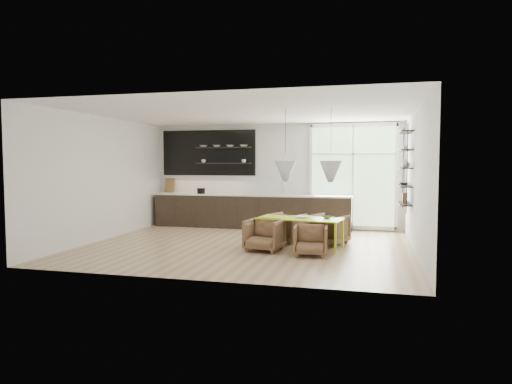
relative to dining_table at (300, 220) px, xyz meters
name	(u,v)px	position (x,y,z in m)	size (l,w,h in m)	color
room	(282,178)	(-0.58, 1.05, 0.86)	(7.02, 6.01, 2.91)	tan
kitchen_run	(248,206)	(-1.86, 2.64, 0.00)	(5.54, 0.69, 2.75)	black
right_shelving	(405,170)	(2.20, 1.12, 1.05)	(0.26, 1.22, 1.90)	black
dining_table	(300,220)	(0.00, 0.00, 0.00)	(1.86, 1.04, 0.65)	#AFD113
armchair_back_left	(286,227)	(-0.41, 0.69, -0.27)	(0.71, 0.73, 0.66)	brown
armchair_back_right	(329,229)	(0.57, 0.63, -0.27)	(0.72, 0.74, 0.67)	brown
armchair_front_left	(264,235)	(-0.66, -0.49, -0.27)	(0.71, 0.73, 0.66)	brown
armchair_front_right	(311,240)	(0.33, -0.73, -0.30)	(0.64, 0.66, 0.60)	brown
wire_stool	(257,232)	(-1.03, 0.36, -0.35)	(0.31, 0.31, 0.39)	black
table_book	(296,217)	(-0.09, 0.09, 0.06)	(0.25, 0.34, 0.03)	white
table_bowl	(327,217)	(0.58, 0.03, 0.07)	(0.18, 0.18, 0.06)	#4D7A4B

